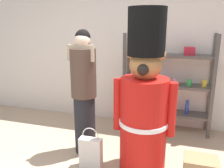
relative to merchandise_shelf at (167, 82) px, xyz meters
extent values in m
cube|color=silver|center=(-0.63, 0.22, 0.51)|extent=(6.40, 0.12, 2.60)
cube|color=#4C4742|center=(-0.66, -0.15, -0.01)|extent=(0.05, 0.05, 1.56)
cube|color=#4C4742|center=(0.66, -0.15, -0.01)|extent=(0.05, 0.05, 1.56)
cube|color=#4C4742|center=(-0.66, 0.15, -0.01)|extent=(0.05, 0.05, 1.56)
cube|color=#4C4742|center=(0.66, 0.15, -0.01)|extent=(0.05, 0.05, 1.56)
cube|color=#4C4742|center=(0.00, 0.00, -0.51)|extent=(1.33, 0.30, 0.04)
cube|color=#4C4742|center=(0.00, 0.00, -0.04)|extent=(1.33, 0.30, 0.04)
cube|color=#4C4742|center=(0.00, 0.00, 0.43)|extent=(1.33, 0.30, 0.04)
cylinder|color=blue|center=(-0.55, -0.01, 0.03)|extent=(0.07, 0.07, 0.10)
cylinder|color=black|center=(-0.33, -0.03, 0.03)|extent=(0.09, 0.09, 0.10)
cylinder|color=navy|center=(-0.11, 0.02, 0.02)|extent=(0.08, 0.08, 0.08)
cylinder|color=pink|center=(0.11, -0.01, 0.02)|extent=(0.07, 0.07, 0.09)
cylinder|color=green|center=(0.33, -0.04, 0.03)|extent=(0.08, 0.08, 0.10)
cylinder|color=yellow|center=(0.55, -0.01, 0.03)|extent=(0.07, 0.07, 0.10)
cylinder|color=#B27226|center=(-0.33, 0.03, -0.41)|extent=(0.07, 0.07, 0.16)
cylinder|color=navy|center=(0.33, 0.00, -0.38)|extent=(0.06, 0.06, 0.22)
cube|color=gold|center=(-0.30, 0.00, 0.51)|extent=(0.16, 0.13, 0.13)
cube|color=#B21E2D|center=(0.30, 0.00, 0.51)|extent=(0.16, 0.13, 0.12)
cylinder|color=red|center=(-0.18, -1.19, -0.23)|extent=(0.54, 0.54, 1.12)
cylinder|color=white|center=(-0.18, -1.19, -0.19)|extent=(0.56, 0.56, 0.05)
sphere|color=#A66F3E|center=(-0.18, -1.19, 0.48)|extent=(0.35, 0.35, 0.35)
sphere|color=#A66F3E|center=(-0.33, -1.19, 0.59)|extent=(0.12, 0.12, 0.12)
sphere|color=#A66F3E|center=(-0.03, -1.19, 0.59)|extent=(0.12, 0.12, 0.12)
cylinder|color=black|center=(-0.18, -1.19, 0.82)|extent=(0.40, 0.40, 0.50)
cylinder|color=red|center=(-0.48, -1.19, -0.01)|extent=(0.11, 0.11, 0.61)
cylinder|color=red|center=(0.12, -1.19, -0.01)|extent=(0.11, 0.11, 0.61)
sphere|color=black|center=(-0.18, -1.35, 0.45)|extent=(0.12, 0.12, 0.12)
cylinder|color=black|center=(-0.99, -1.03, -0.40)|extent=(0.28, 0.28, 0.78)
cylinder|color=#4C382D|center=(-0.99, -1.03, 0.30)|extent=(0.33, 0.33, 0.62)
sphere|color=beige|center=(-0.99, -1.03, 0.70)|extent=(0.20, 0.20, 0.20)
cube|color=tan|center=(-0.99, -1.09, 0.56)|extent=(0.34, 0.04, 0.20)
sphere|color=black|center=(-0.99, -1.01, 0.75)|extent=(0.19, 0.19, 0.19)
cube|color=silver|center=(-0.78, -1.36, -0.60)|extent=(0.27, 0.11, 0.38)
torus|color=silver|center=(-0.78, -1.36, -0.38)|extent=(0.20, 0.01, 0.20)
cube|color=#9E7A51|center=(0.47, -1.34, -0.47)|extent=(0.35, 0.26, 0.02)
camera|label=1|loc=(0.18, -3.65, 0.90)|focal=36.87mm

